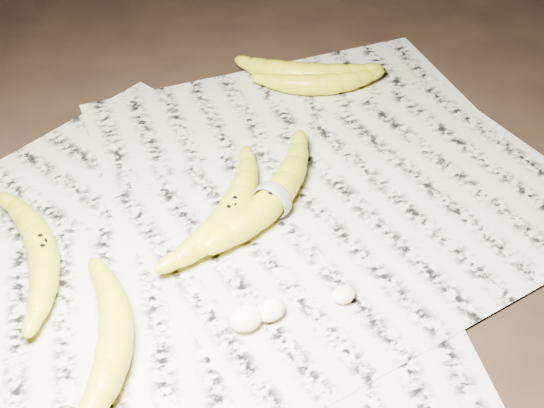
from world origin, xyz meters
TOP-DOWN VIEW (x-y plane):
  - ground at (0.00, 0.00)m, footprint 3.00×3.00m
  - newspaper_patch at (-0.01, 0.03)m, footprint 0.90×0.70m
  - banana_left_a at (-0.22, 0.13)m, footprint 0.11×0.21m
  - banana_left_b at (-0.22, -0.04)m, footprint 0.16×0.20m
  - banana_center at (-0.01, 0.05)m, footprint 0.21×0.16m
  - banana_taped at (0.04, 0.04)m, footprint 0.25×0.15m
  - banana_upper_a at (0.26, 0.21)m, footprint 0.17×0.14m
  - banana_upper_b at (0.26, 0.23)m, footprint 0.18×0.17m
  - measuring_tape at (0.04, 0.04)m, footprint 0.02×0.05m
  - flesh_chunk_a at (-0.09, -0.09)m, footprint 0.04×0.03m
  - flesh_chunk_b at (-0.06, -0.10)m, footprint 0.03×0.03m
  - flesh_chunk_c at (0.02, -0.13)m, footprint 0.03×0.02m

SIDE VIEW (x-z plane):
  - ground at x=0.00m, z-range 0.00..0.00m
  - newspaper_patch at x=-0.01m, z-range 0.00..0.01m
  - flesh_chunk_c at x=0.02m, z-range 0.01..0.02m
  - flesh_chunk_b at x=-0.06m, z-range 0.01..0.03m
  - flesh_chunk_a at x=-0.09m, z-range 0.01..0.03m
  - banana_upper_a at x=0.26m, z-range 0.01..0.04m
  - banana_left_a at x=-0.22m, z-range 0.01..0.04m
  - banana_center at x=-0.01m, z-range 0.01..0.05m
  - banana_left_b at x=-0.22m, z-range 0.01..0.05m
  - banana_upper_b at x=0.26m, z-range 0.01..0.05m
  - banana_taped at x=0.04m, z-range 0.01..0.05m
  - measuring_tape at x=0.04m, z-range 0.00..0.05m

